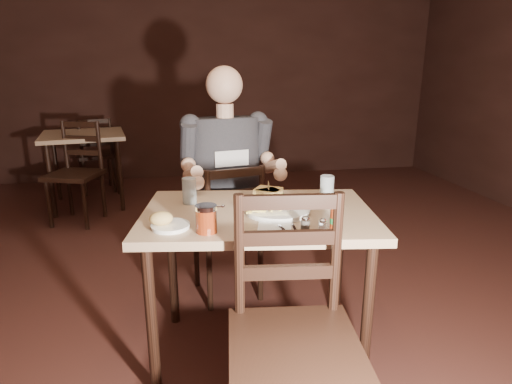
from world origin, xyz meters
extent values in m
plane|color=black|center=(0.00, 0.00, 0.00)|extent=(7.00, 7.00, 0.00)
plane|color=#341C17|center=(0.00, 3.50, 1.40)|extent=(6.00, 0.00, 6.00)
cube|color=tan|center=(-0.06, -0.34, 0.75)|extent=(1.17, 0.87, 0.04)
cylinder|color=black|center=(-0.56, -0.56, 0.36)|extent=(0.05, 0.05, 0.73)
cylinder|color=black|center=(-0.48, 0.01, 0.36)|extent=(0.05, 0.05, 0.73)
cylinder|color=black|center=(0.36, -0.69, 0.36)|extent=(0.05, 0.05, 0.73)
cylinder|color=black|center=(0.45, -0.12, 0.36)|extent=(0.05, 0.05, 0.73)
cube|color=tan|center=(-1.39, 2.42, 0.75)|extent=(0.93, 0.93, 0.04)
cylinder|color=black|center=(-1.65, 2.05, 0.36)|extent=(0.04, 0.04, 0.73)
cylinder|color=black|center=(-1.76, 2.68, 0.36)|extent=(0.04, 0.04, 0.73)
cylinder|color=black|center=(-1.02, 2.16, 0.36)|extent=(0.04, 0.04, 0.73)
cylinder|color=black|center=(-1.13, 2.79, 0.36)|extent=(0.04, 0.04, 0.73)
cylinder|color=white|center=(0.03, -0.38, 0.78)|extent=(0.34, 0.34, 0.02)
ellipsoid|color=maroon|center=(-0.03, -0.35, 0.79)|extent=(0.04, 0.04, 0.01)
cylinder|color=silver|center=(-0.37, -0.16, 0.83)|extent=(0.08, 0.08, 0.13)
cylinder|color=silver|center=(0.28, -0.32, 0.85)|extent=(0.08, 0.08, 0.15)
cube|color=white|center=(-0.03, -0.55, 0.77)|extent=(0.17, 0.16, 0.00)
cube|color=silver|center=(0.01, -0.66, 0.78)|extent=(0.04, 0.22, 0.01)
cube|color=silver|center=(0.05, -0.62, 0.78)|extent=(0.02, 0.15, 0.00)
cylinder|color=white|center=(-0.46, -0.49, 0.78)|extent=(0.18, 0.18, 0.01)
ellipsoid|color=tan|center=(-0.50, -0.48, 0.81)|extent=(0.11, 0.09, 0.06)
camera|label=1|loc=(-0.41, -2.22, 1.42)|focal=30.00mm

